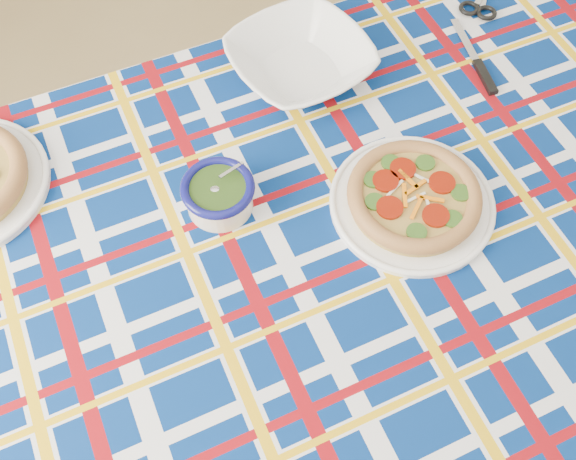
# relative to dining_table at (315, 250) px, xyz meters

# --- Properties ---
(floor) EXTENTS (4.00, 4.00, 0.00)m
(floor) POSITION_rel_dining_table_xyz_m (0.11, -0.07, -0.70)
(floor) COLOR olive
(floor) RESTS_ON ground
(dining_table) EXTENTS (1.94, 1.63, 0.78)m
(dining_table) POSITION_rel_dining_table_xyz_m (0.00, 0.00, 0.00)
(dining_table) COLOR brown
(dining_table) RESTS_ON floor
(tablecloth) EXTENTS (1.98, 1.67, 0.11)m
(tablecloth) POSITION_rel_dining_table_xyz_m (0.00, 0.00, 0.03)
(tablecloth) COLOR navy
(tablecloth) RESTS_ON dining_table
(main_focaccia_plate) EXTENTS (0.40, 0.40, 0.06)m
(main_focaccia_plate) POSITION_rel_dining_table_xyz_m (0.18, 0.05, 0.11)
(main_focaccia_plate) COLOR #B18C3E
(main_focaccia_plate) RESTS_ON tablecloth
(pesto_bowl) EXTENTS (0.17, 0.17, 0.08)m
(pesto_bowl) POSITION_rel_dining_table_xyz_m (-0.18, 0.05, 0.12)
(pesto_bowl) COLOR #1B320D
(pesto_bowl) RESTS_ON tablecloth
(serving_bowl) EXTENTS (0.39, 0.39, 0.07)m
(serving_bowl) POSITION_rel_dining_table_xyz_m (-0.03, 0.38, 0.12)
(serving_bowl) COLOR white
(serving_bowl) RESTS_ON tablecloth
(table_knife) EXTENTS (0.08, 0.24, 0.01)m
(table_knife) POSITION_rel_dining_table_xyz_m (0.33, 0.47, 0.09)
(table_knife) COLOR silver
(table_knife) RESTS_ON tablecloth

